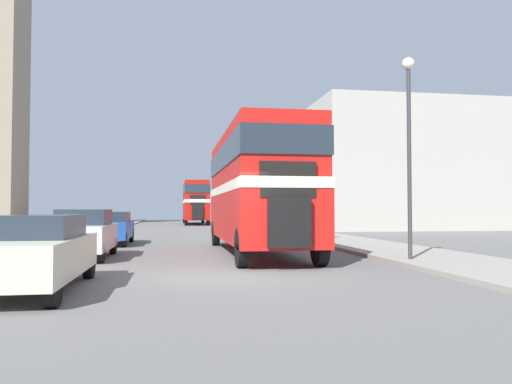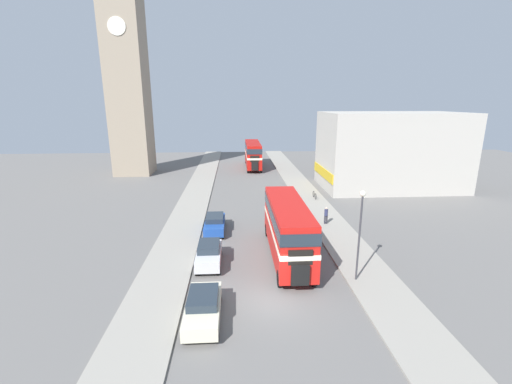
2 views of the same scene
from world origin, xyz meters
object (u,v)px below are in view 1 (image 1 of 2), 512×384
at_px(car_parked_far, 111,227).
at_px(pedestrian_walking, 327,220).
at_px(car_parked_mid, 84,233).
at_px(street_lamp, 409,127).
at_px(bicycle_on_pavement, 301,225).
at_px(double_decker_bus, 256,183).
at_px(bus_distant, 195,199).
at_px(car_parked_near, 32,251).

xyz_separation_m(car_parked_far, pedestrian_walking, (10.19, 1.00, 0.28)).
distance_m(car_parked_mid, street_lamp, 10.47).
relative_size(car_parked_far, bicycle_on_pavement, 2.45).
xyz_separation_m(car_parked_far, bicycle_on_pavement, (11.11, 9.57, -0.27)).
distance_m(double_decker_bus, bus_distant, 35.06).
xyz_separation_m(double_decker_bus, bus_distant, (-0.64, 35.05, 0.11)).
xyz_separation_m(car_parked_near, car_parked_far, (-0.08, 12.67, -0.00)).
distance_m(car_parked_mid, pedestrian_walking, 12.58).
xyz_separation_m(bicycle_on_pavement, street_lamp, (-1.65, -18.80, 3.47)).
xyz_separation_m(car_parked_far, street_lamp, (9.47, -9.23, 3.21)).
bearing_deg(car_parked_far, street_lamp, -44.29).
height_order(car_parked_near, street_lamp, street_lamp).
xyz_separation_m(car_parked_near, street_lamp, (9.38, 3.43, 3.20)).
height_order(car_parked_mid, street_lamp, street_lamp).
distance_m(car_parked_near, street_lamp, 10.49).
bearing_deg(pedestrian_walking, bus_distant, 100.37).
height_order(car_parked_near, car_parked_far, car_parked_near).
xyz_separation_m(bus_distant, bicycle_on_pavement, (6.16, -20.06, -2.09)).
bearing_deg(car_parked_near, car_parked_far, 90.37).
distance_m(car_parked_mid, car_parked_far, 6.28).
bearing_deg(car_parked_near, car_parked_mid, 91.30).
relative_size(car_parked_near, pedestrian_walking, 2.68).
xyz_separation_m(pedestrian_walking, bicycle_on_pavement, (0.93, 8.57, -0.54)).
bearing_deg(street_lamp, pedestrian_walking, 85.98).
height_order(pedestrian_walking, bicycle_on_pavement, pedestrian_walking).
bearing_deg(car_parked_mid, car_parked_near, -88.70).
xyz_separation_m(bus_distant, pedestrian_walking, (5.24, -28.63, -1.55)).
distance_m(car_parked_near, car_parked_far, 12.67).
xyz_separation_m(car_parked_near, car_parked_mid, (-0.15, 6.38, 0.04)).
height_order(double_decker_bus, car_parked_near, double_decker_bus).
height_order(double_decker_bus, bicycle_on_pavement, double_decker_bus).
distance_m(double_decker_bus, car_parked_far, 7.97).
relative_size(bus_distant, street_lamp, 1.87).
bearing_deg(car_parked_mid, car_parked_far, 89.42).
xyz_separation_m(double_decker_bus, street_lamp, (3.87, -3.82, 1.49)).
relative_size(car_parked_near, car_parked_far, 1.00).
bearing_deg(pedestrian_walking, car_parked_near, -126.47).
relative_size(car_parked_near, bicycle_on_pavement, 2.44).
relative_size(bus_distant, bicycle_on_pavement, 6.21).
distance_m(car_parked_near, pedestrian_walking, 17.00).
relative_size(car_parked_mid, car_parked_far, 0.91).
relative_size(pedestrian_walking, bicycle_on_pavement, 0.91).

